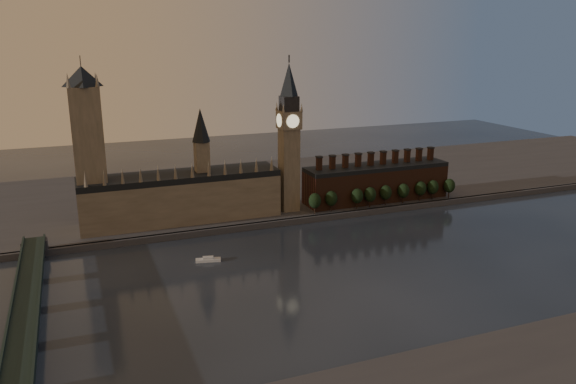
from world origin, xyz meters
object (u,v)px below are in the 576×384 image
object	(u,v)px
big_ben	(289,136)
victoria_tower	(88,144)
river_boat	(208,260)
westminster_bridge	(25,317)

from	to	relation	value
big_ben	victoria_tower	bearing A→B (deg)	177.80
victoria_tower	river_boat	world-z (taller)	victoria_tower
victoria_tower	westminster_bridge	distance (m)	133.21
victoria_tower	river_boat	bearing A→B (deg)	-50.51
westminster_bridge	river_boat	bearing A→B (deg)	28.55
big_ben	river_boat	distance (m)	112.02
westminster_bridge	river_boat	distance (m)	103.94
river_boat	victoria_tower	bearing A→B (deg)	141.97
big_ben	river_boat	bearing A→B (deg)	-139.49
victoria_tower	westminster_bridge	world-z (taller)	victoria_tower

